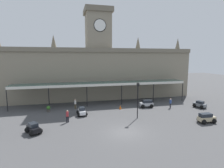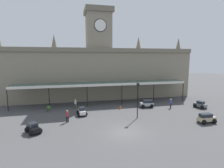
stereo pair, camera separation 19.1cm
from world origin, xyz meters
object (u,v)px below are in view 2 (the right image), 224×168
object	(u,v)px
car_beige_estate	(207,119)
pedestrian_crossing_forecourt	(67,116)
pedestrian_beside_cars	(75,103)
car_silver_estate	(147,104)
traffic_cone	(120,107)
car_grey_sedan	(200,105)
planter_near_kerb	(49,109)
car_white_sedan	(82,112)
car_black_sedan	(33,129)
pedestrian_near_entrance	(171,103)
victorian_lamppost	(138,96)

from	to	relation	value
car_beige_estate	pedestrian_crossing_forecourt	bearing A→B (deg)	166.00
pedestrian_beside_cars	car_silver_estate	bearing A→B (deg)	-9.30
car_silver_estate	traffic_cone	bearing A→B (deg)	-179.68
car_grey_sedan	planter_near_kerb	size ratio (longest dim) A/B	2.31
car_silver_estate	car_white_sedan	xyz separation A→B (m)	(-11.25, -1.76, -0.06)
car_silver_estate	pedestrian_beside_cars	distance (m)	12.22
car_black_sedan	pedestrian_beside_cars	size ratio (longest dim) A/B	1.35
car_beige_estate	traffic_cone	distance (m)	12.79
car_grey_sedan	planter_near_kerb	bearing A→B (deg)	171.80
car_black_sedan	pedestrian_near_entrance	bearing A→B (deg)	15.15
car_black_sedan	car_white_sedan	bearing A→B (deg)	42.17
car_silver_estate	pedestrian_beside_cars	world-z (taller)	pedestrian_beside_cars
car_silver_estate	pedestrian_near_entrance	size ratio (longest dim) A/B	1.40
car_silver_estate	car_grey_sedan	size ratio (longest dim) A/B	1.05
car_silver_estate	pedestrian_crossing_forecourt	distance (m)	14.04
car_white_sedan	pedestrian_beside_cars	world-z (taller)	pedestrian_beside_cars
car_beige_estate	pedestrian_crossing_forecourt	xyz separation A→B (m)	(-17.84, 4.45, 0.34)
car_grey_sedan	pedestrian_near_entrance	distance (m)	5.12
pedestrian_crossing_forecourt	traffic_cone	size ratio (longest dim) A/B	2.39
car_black_sedan	pedestrian_crossing_forecourt	world-z (taller)	pedestrian_crossing_forecourt
car_white_sedan	car_grey_sedan	world-z (taller)	same
car_silver_estate	traffic_cone	size ratio (longest dim) A/B	3.34
pedestrian_crossing_forecourt	traffic_cone	bearing A→B (deg)	26.97
car_white_sedan	car_beige_estate	bearing A→B (deg)	-24.18
car_beige_estate	planter_near_kerb	distance (m)	23.07
car_grey_sedan	traffic_cone	distance (m)	13.71
traffic_cone	planter_near_kerb	bearing A→B (deg)	173.94
pedestrian_near_entrance	planter_near_kerb	xyz separation A→B (m)	(-20.00, 2.60, -0.42)
pedestrian_crossing_forecourt	pedestrian_beside_cars	world-z (taller)	same
traffic_cone	planter_near_kerb	distance (m)	11.57
car_beige_estate	car_silver_estate	bearing A→B (deg)	117.02
car_black_sedan	pedestrian_crossing_forecourt	distance (m)	4.62
car_grey_sedan	car_beige_estate	world-z (taller)	car_beige_estate
victorian_lamppost	traffic_cone	world-z (taller)	victorian_lamppost
pedestrian_crossing_forecourt	pedestrian_beside_cars	size ratio (longest dim) A/B	1.00
victorian_lamppost	planter_near_kerb	world-z (taller)	victorian_lamppost
car_grey_sedan	pedestrian_beside_cars	world-z (taller)	pedestrian_beside_cars
pedestrian_crossing_forecourt	planter_near_kerb	world-z (taller)	pedestrian_crossing_forecourt
car_white_sedan	traffic_cone	xyz separation A→B (m)	(6.49, 1.73, -0.15)
planter_near_kerb	pedestrian_beside_cars	bearing A→B (deg)	10.50
pedestrian_beside_cars	car_white_sedan	bearing A→B (deg)	-77.84
car_silver_estate	pedestrian_crossing_forecourt	size ratio (longest dim) A/B	1.40
car_white_sedan	pedestrian_crossing_forecourt	xyz separation A→B (m)	(-2.08, -2.63, 0.41)
planter_near_kerb	car_grey_sedan	bearing A→B (deg)	-8.20
planter_near_kerb	car_black_sedan	bearing A→B (deg)	-95.66
car_grey_sedan	planter_near_kerb	world-z (taller)	car_grey_sedan
car_grey_sedan	traffic_cone	xyz separation A→B (m)	(-13.50, 2.38, -0.15)
pedestrian_beside_cars	planter_near_kerb	size ratio (longest dim) A/B	1.74
car_white_sedan	car_grey_sedan	xyz separation A→B (m)	(19.99, -0.65, 0.00)
car_black_sedan	pedestrian_beside_cars	distance (m)	10.33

